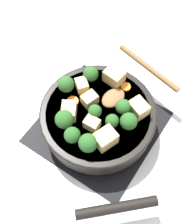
% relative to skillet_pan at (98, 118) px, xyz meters
% --- Properties ---
extents(ground_plane, '(2.40, 2.40, 0.00)m').
position_rel_skillet_pan_xyz_m(ground_plane, '(-0.00, 0.00, -0.06)').
color(ground_plane, silver).
extents(front_burner_grate, '(0.31, 0.31, 0.03)m').
position_rel_skillet_pan_xyz_m(front_burner_grate, '(-0.00, 0.00, -0.05)').
color(front_burner_grate, black).
rests_on(front_burner_grate, ground_plane).
extents(skillet_pan, '(0.39, 0.40, 0.06)m').
position_rel_skillet_pan_xyz_m(skillet_pan, '(0.00, 0.00, 0.00)').
color(skillet_pan, black).
rests_on(skillet_pan, front_burner_grate).
extents(wooden_spoon, '(0.21, 0.20, 0.02)m').
position_rel_skillet_pan_xyz_m(wooden_spoon, '(0.03, 0.13, 0.03)').
color(wooden_spoon, brown).
rests_on(wooden_spoon, skillet_pan).
extents(tofu_cube_center_large, '(0.06, 0.06, 0.04)m').
position_rel_skillet_pan_xyz_m(tofu_cube_center_large, '(0.06, -0.06, 0.05)').
color(tofu_cube_center_large, '#DBB770').
rests_on(tofu_cube_center_large, skillet_pan).
extents(tofu_cube_near_handle, '(0.05, 0.06, 0.04)m').
position_rel_skillet_pan_xyz_m(tofu_cube_near_handle, '(-0.06, -0.04, 0.04)').
color(tofu_cube_near_handle, '#DBB770').
rests_on(tofu_cube_near_handle, skillet_pan).
extents(tofu_cube_east_chunk, '(0.04, 0.05, 0.03)m').
position_rel_skillet_pan_xyz_m(tofu_cube_east_chunk, '(-0.04, 0.01, 0.04)').
color(tofu_cube_east_chunk, '#DBB770').
rests_on(tofu_cube_east_chunk, skillet_pan).
extents(tofu_cube_west_chunk, '(0.05, 0.04, 0.04)m').
position_rel_skillet_pan_xyz_m(tofu_cube_west_chunk, '(-0.02, 0.11, 0.05)').
color(tofu_cube_west_chunk, '#DBB770').
rests_on(tofu_cube_west_chunk, skillet_pan).
extents(tofu_cube_back_piece, '(0.05, 0.04, 0.03)m').
position_rel_skillet_pan_xyz_m(tofu_cube_back_piece, '(-0.08, 0.04, 0.04)').
color(tofu_cube_back_piece, '#DBB770').
rests_on(tofu_cube_back_piece, skillet_pan).
extents(tofu_cube_front_piece, '(0.04, 0.03, 0.03)m').
position_rel_skillet_pan_xyz_m(tofu_cube_front_piece, '(0.01, -0.04, 0.04)').
color(tofu_cube_front_piece, '#DBB770').
rests_on(tofu_cube_front_piece, skillet_pan).
extents(tofu_cube_mid_small, '(0.06, 0.05, 0.04)m').
position_rel_skillet_pan_xyz_m(tofu_cube_mid_small, '(0.08, 0.06, 0.05)').
color(tofu_cube_mid_small, '#DBB770').
rests_on(tofu_cube_mid_small, skillet_pan).
extents(broccoli_floret_near_spoon, '(0.05, 0.05, 0.05)m').
position_rel_skillet_pan_xyz_m(broccoli_floret_near_spoon, '(0.03, -0.09, 0.06)').
color(broccoli_floret_near_spoon, '#709956').
rests_on(broccoli_floret_near_spoon, skillet_pan).
extents(broccoli_floret_center_top, '(0.04, 0.04, 0.05)m').
position_rel_skillet_pan_xyz_m(broccoli_floret_center_top, '(0.05, 0.04, 0.05)').
color(broccoli_floret_center_top, '#709956').
rests_on(broccoli_floret_center_top, skillet_pan).
extents(broccoli_floret_east_rim, '(0.03, 0.03, 0.04)m').
position_rel_skillet_pan_xyz_m(broccoli_floret_east_rim, '(0.05, -0.01, 0.05)').
color(broccoli_floret_east_rim, '#709956').
rests_on(broccoli_floret_east_rim, skillet_pan).
extents(broccoli_floret_west_rim, '(0.04, 0.04, 0.05)m').
position_rel_skillet_pan_xyz_m(broccoli_floret_west_rim, '(0.08, 0.01, 0.05)').
color(broccoli_floret_west_rim, '#709956').
rests_on(broccoli_floret_west_rim, skillet_pan).
extents(broccoli_floret_north_edge, '(0.03, 0.03, 0.04)m').
position_rel_skillet_pan_xyz_m(broccoli_floret_north_edge, '(0.00, -0.01, 0.05)').
color(broccoli_floret_north_edge, '#709956').
rests_on(broccoli_floret_north_edge, skillet_pan).
extents(broccoli_floret_south_cluster, '(0.05, 0.05, 0.05)m').
position_rel_skillet_pan_xyz_m(broccoli_floret_south_cluster, '(-0.05, -0.07, 0.06)').
color(broccoli_floret_south_cluster, '#709956').
rests_on(broccoli_floret_south_cluster, skillet_pan).
extents(broccoli_floret_mid_floret, '(0.04, 0.04, 0.05)m').
position_rel_skillet_pan_xyz_m(broccoli_floret_mid_floret, '(-0.07, 0.07, 0.05)').
color(broccoli_floret_mid_floret, '#709956').
rests_on(broccoli_floret_mid_floret, skillet_pan).
extents(broccoli_floret_small_inner, '(0.04, 0.04, 0.05)m').
position_rel_skillet_pan_xyz_m(broccoli_floret_small_inner, '(-0.11, 0.01, 0.05)').
color(broccoli_floret_small_inner, '#709956').
rests_on(broccoli_floret_small_inner, skillet_pan).
extents(broccoli_floret_tall_stem, '(0.04, 0.04, 0.05)m').
position_rel_skillet_pan_xyz_m(broccoli_floret_tall_stem, '(-0.01, -0.10, 0.05)').
color(broccoli_floret_tall_stem, '#709956').
rests_on(broccoli_floret_tall_stem, skillet_pan).
extents(carrot_slice_orange_thin, '(0.03, 0.03, 0.01)m').
position_rel_skillet_pan_xyz_m(carrot_slice_orange_thin, '(-0.07, -0.01, 0.03)').
color(carrot_slice_orange_thin, orange).
rests_on(carrot_slice_orange_thin, skillet_pan).
extents(carrot_slice_near_center, '(0.03, 0.03, 0.01)m').
position_rel_skillet_pan_xyz_m(carrot_slice_near_center, '(0.02, 0.10, 0.03)').
color(carrot_slice_near_center, orange).
rests_on(carrot_slice_near_center, skillet_pan).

